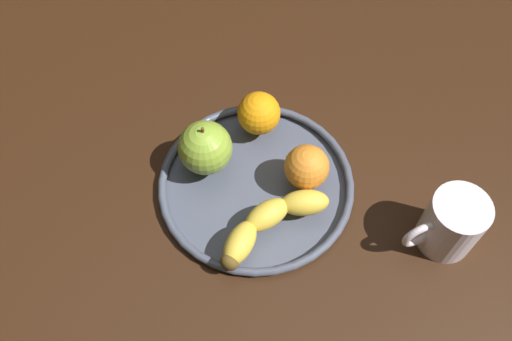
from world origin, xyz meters
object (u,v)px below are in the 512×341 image
banana (269,222)px  orange_back_left (307,167)px  fruit_bowl (256,184)px  apple (205,148)px  orange_front_right (259,113)px  ambient_mug (451,224)px

banana → orange_back_left: (-7.98, -5.42, 1.42)cm
fruit_bowl → apple: apple is taller
orange_front_right → ambient_mug: (-17.28, 26.70, -0.29)cm
orange_back_left → ambient_mug: 21.04cm
apple → ambient_mug: apple is taller
apple → orange_back_left: bearing=147.4°
fruit_bowl → orange_front_right: bearing=-114.1°
orange_back_left → banana: bearing=34.2°
apple → ambient_mug: 35.68cm
orange_back_left → ambient_mug: (-14.47, 15.27, -0.25)cm
banana → orange_front_right: size_ratio=2.78×
fruit_bowl → apple: (5.65, -5.75, 4.88)cm
fruit_bowl → orange_front_right: size_ratio=4.40×
apple → orange_front_right: apple is taller
apple → orange_front_right: 10.34cm
fruit_bowl → ambient_mug: size_ratio=2.50×
apple → orange_back_left: (-12.54, 8.03, -0.72)cm
orange_back_left → ambient_mug: size_ratio=0.56×
orange_back_left → orange_front_right: 11.77cm
fruit_bowl → orange_back_left: orange_back_left is taller
fruit_bowl → banana: size_ratio=1.59×
banana → apple: 14.36cm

